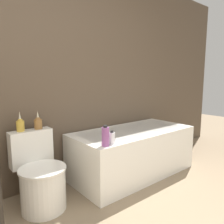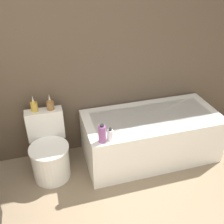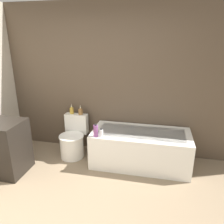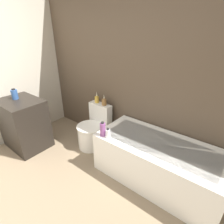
{
  "view_description": "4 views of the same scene",
  "coord_description": "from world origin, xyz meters",
  "px_view_note": "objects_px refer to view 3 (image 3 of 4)",
  "views": [
    {
      "loc": [
        -1.13,
        -0.3,
        1.22
      ],
      "look_at": [
        0.38,
        1.53,
        0.86
      ],
      "focal_mm": 35.0,
      "sensor_mm": 36.0,
      "label": 1
    },
    {
      "loc": [
        -0.37,
        -0.71,
        2.2
      ],
      "look_at": [
        0.26,
        1.47,
        0.81
      ],
      "focal_mm": 42.0,
      "sensor_mm": 36.0,
      "label": 2
    },
    {
      "loc": [
        1.01,
        -1.64,
        2.04
      ],
      "look_at": [
        0.35,
        1.39,
        0.97
      ],
      "focal_mm": 35.0,
      "sensor_mm": 36.0,
      "label": 3
    },
    {
      "loc": [
        1.42,
        -0.15,
        1.87
      ],
      "look_at": [
        0.12,
        1.5,
        0.85
      ],
      "focal_mm": 28.0,
      "sensor_mm": 36.0,
      "label": 4
    }
  ],
  "objects_px": {
    "vase_gold": "(72,110)",
    "shampoo_bottle_tall": "(96,131)",
    "toilet": "(73,141)",
    "shampoo_bottle_short": "(101,133)",
    "vase_silver": "(80,111)",
    "bathtub": "(140,148)"
  },
  "relations": [
    {
      "from": "vase_gold",
      "to": "toilet",
      "type": "bearing_deg",
      "value": -69.16
    },
    {
      "from": "vase_gold",
      "to": "vase_silver",
      "type": "distance_m",
      "value": 0.17
    },
    {
      "from": "vase_silver",
      "to": "shampoo_bottle_short",
      "type": "xyz_separation_m",
      "value": [
        0.53,
        -0.54,
        -0.14
      ]
    },
    {
      "from": "bathtub",
      "to": "shampoo_bottle_tall",
      "type": "distance_m",
      "value": 0.83
    },
    {
      "from": "bathtub",
      "to": "toilet",
      "type": "distance_m",
      "value": 1.2
    },
    {
      "from": "vase_gold",
      "to": "shampoo_bottle_tall",
      "type": "relative_size",
      "value": 0.97
    },
    {
      "from": "shampoo_bottle_tall",
      "to": "vase_gold",
      "type": "bearing_deg",
      "value": 137.78
    },
    {
      "from": "vase_gold",
      "to": "shampoo_bottle_short",
      "type": "bearing_deg",
      "value": -38.35
    },
    {
      "from": "bathtub",
      "to": "toilet",
      "type": "relative_size",
      "value": 2.23
    },
    {
      "from": "toilet",
      "to": "vase_silver",
      "type": "bearing_deg",
      "value": 68.27
    },
    {
      "from": "toilet",
      "to": "shampoo_bottle_tall",
      "type": "relative_size",
      "value": 3.52
    },
    {
      "from": "toilet",
      "to": "vase_gold",
      "type": "bearing_deg",
      "value": 110.84
    },
    {
      "from": "vase_gold",
      "to": "shampoo_bottle_tall",
      "type": "bearing_deg",
      "value": -42.22
    },
    {
      "from": "shampoo_bottle_tall",
      "to": "vase_silver",
      "type": "bearing_deg",
      "value": 128.94
    },
    {
      "from": "shampoo_bottle_short",
      "to": "shampoo_bottle_tall",
      "type": "bearing_deg",
      "value": -177.12
    },
    {
      "from": "shampoo_bottle_short",
      "to": "bathtub",
      "type": "bearing_deg",
      "value": 26.43
    },
    {
      "from": "bathtub",
      "to": "vase_gold",
      "type": "height_order",
      "value": "vase_gold"
    },
    {
      "from": "vase_silver",
      "to": "shampoo_bottle_short",
      "type": "relative_size",
      "value": 1.37
    },
    {
      "from": "shampoo_bottle_tall",
      "to": "shampoo_bottle_short",
      "type": "xyz_separation_m",
      "value": [
        0.08,
        0.0,
        -0.03
      ]
    },
    {
      "from": "toilet",
      "to": "shampoo_bottle_tall",
      "type": "xyz_separation_m",
      "value": [
        0.53,
        -0.33,
        0.39
      ]
    },
    {
      "from": "vase_silver",
      "to": "shampoo_bottle_tall",
      "type": "xyz_separation_m",
      "value": [
        0.44,
        -0.55,
        -0.11
      ]
    },
    {
      "from": "toilet",
      "to": "shampoo_bottle_short",
      "type": "relative_size",
      "value": 5.2
    }
  ]
}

